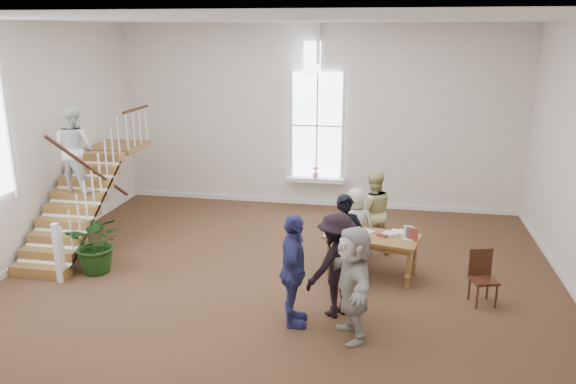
% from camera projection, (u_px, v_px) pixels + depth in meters
% --- Properties ---
extents(ground, '(10.00, 10.00, 0.00)m').
position_uv_depth(ground, '(283.00, 276.00, 10.25)').
color(ground, '#4E371F').
rests_on(ground, ground).
extents(room_shell, '(10.49, 10.00, 10.00)m').
position_uv_depth(room_shell, '(316.00, 190.00, 14.29)').
color(room_shell, silver).
rests_on(room_shell, ground).
extents(staircase, '(1.10, 4.10, 2.92)m').
position_uv_depth(staircase, '(78.00, 170.00, 11.27)').
color(staircase, brown).
rests_on(staircase, ground).
extents(library_table, '(1.79, 1.16, 0.84)m').
position_uv_depth(library_table, '(372.00, 239.00, 10.14)').
color(library_table, brown).
rests_on(library_table, ground).
extents(police_officer, '(0.63, 0.43, 1.69)m').
position_uv_depth(police_officer, '(345.00, 243.00, 9.55)').
color(police_officer, black).
rests_on(police_officer, ground).
extents(elderly_woman, '(0.78, 0.57, 1.46)m').
position_uv_depth(elderly_woman, '(355.00, 225.00, 10.74)').
color(elderly_woman, '#BCB8AF').
rests_on(elderly_woman, ground).
extents(person_yellow, '(0.96, 0.83, 1.70)m').
position_uv_depth(person_yellow, '(372.00, 212.00, 11.13)').
color(person_yellow, '#CBC57F').
rests_on(person_yellow, ground).
extents(woman_cluster_a, '(0.53, 1.07, 1.76)m').
position_uv_depth(woman_cluster_a, '(293.00, 271.00, 8.34)').
color(woman_cluster_a, navy).
rests_on(woman_cluster_a, ground).
extents(woman_cluster_b, '(1.20, 1.21, 1.67)m').
position_uv_depth(woman_cluster_b, '(337.00, 265.00, 8.67)').
color(woman_cluster_b, black).
rests_on(woman_cluster_b, ground).
extents(woman_cluster_c, '(1.04, 1.66, 1.71)m').
position_uv_depth(woman_cluster_c, '(353.00, 283.00, 8.00)').
color(woman_cluster_c, '#B8B1A6').
rests_on(woman_cluster_c, ground).
extents(floor_plant, '(1.23, 1.13, 1.13)m').
position_uv_depth(floor_plant, '(97.00, 243.00, 10.30)').
color(floor_plant, '#183711').
rests_on(floor_plant, ground).
extents(side_chair, '(0.49, 0.49, 0.90)m').
position_uv_depth(side_chair, '(482.00, 274.00, 9.15)').
color(side_chair, black).
rests_on(side_chair, ground).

